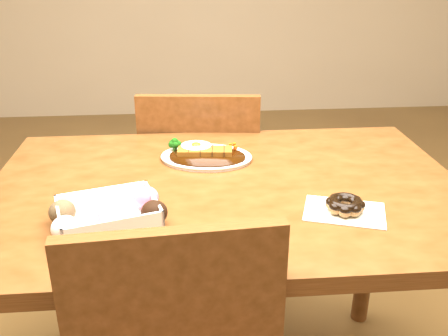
{
  "coord_description": "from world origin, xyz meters",
  "views": [
    {
      "loc": [
        -0.1,
        -1.13,
        1.3
      ],
      "look_at": [
        -0.01,
        -0.03,
        0.81
      ],
      "focal_mm": 40.0,
      "sensor_mm": 36.0,
      "label": 1
    }
  ],
  "objects": [
    {
      "name": "table",
      "position": [
        0.0,
        0.0,
        0.65
      ],
      "size": [
        1.2,
        0.8,
        0.75
      ],
      "color": "#4A280E",
      "rests_on": "ground"
    },
    {
      "name": "chair_far",
      "position": [
        -0.04,
        0.54,
        0.48
      ],
      "size": [
        0.46,
        0.46,
        0.87
      ],
      "rotation": [
        0.0,
        0.0,
        3.04
      ],
      "color": "#4A280E",
      "rests_on": "ground"
    },
    {
      "name": "katsu_curry_plate",
      "position": [
        -0.05,
        0.17,
        0.76
      ],
      "size": [
        0.28,
        0.22,
        0.05
      ],
      "rotation": [
        0.0,
        0.0,
        -0.16
      ],
      "color": "white",
      "rests_on": "table"
    },
    {
      "name": "donut_box",
      "position": [
        -0.27,
        -0.18,
        0.78
      ],
      "size": [
        0.25,
        0.21,
        0.06
      ],
      "rotation": [
        0.0,
        0.0,
        0.29
      ],
      "color": "white",
      "rests_on": "table"
    },
    {
      "name": "pon_de_ring",
      "position": [
        0.25,
        -0.16,
        0.77
      ],
      "size": [
        0.21,
        0.18,
        0.03
      ],
      "rotation": [
        0.0,
        0.0,
        -0.32
      ],
      "color": "silver",
      "rests_on": "table"
    }
  ]
}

